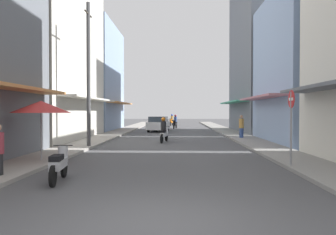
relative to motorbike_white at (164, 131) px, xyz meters
name	(u,v)px	position (x,y,z in m)	size (l,w,h in m)	color
ground_plane	(173,134)	(0.48, 6.87, -0.70)	(112.31, 112.31, 0.00)	#4C4C4F
sidewalk_left	(114,134)	(-4.54, 6.87, -0.64)	(1.95, 59.05, 0.12)	#9E9991
sidewalk_right	(234,134)	(5.50, 6.87, -0.64)	(1.95, 59.05, 0.12)	gray
building_left_mid	(41,50)	(-8.51, 1.66, 5.43)	(7.05, 11.29, 12.28)	silver
building_left_far	(87,79)	(-8.51, 12.64, 4.61)	(7.05, 9.84, 10.64)	#8CA5CC
building_right_mid	(318,69)	(9.47, -0.04, 3.86)	(7.05, 8.50, 9.14)	#8CA5CC
building_right_far	(271,54)	(9.47, 10.19, 6.62)	(7.05, 10.67, 14.65)	slate
motorbike_white	(164,131)	(0.00, 0.00, 0.00)	(0.61, 1.79, 1.58)	black
motorbike_orange	(172,120)	(-0.03, 23.65, 0.00)	(0.66, 1.78, 1.58)	black
motorbike_black	(175,122)	(0.52, 16.08, 0.00)	(0.61, 1.79, 1.58)	black
motorbike_silver	(59,163)	(-2.39, -11.38, -0.20)	(0.55, 1.81, 0.96)	black
parked_car	(159,124)	(-1.02, 10.79, 0.04)	(2.11, 4.24, 1.45)	silver
pedestrian_midway	(241,127)	(5.28, 2.38, 0.14)	(0.34, 0.34, 1.69)	#334C8C
vendor_umbrella	(41,107)	(-4.24, -8.26, 1.41)	(2.18, 2.18, 2.34)	#99999E
utility_pole	(88,74)	(-3.82, -3.38, 3.20)	(0.20, 1.20, 7.65)	#4C4C4F
street_sign_no_entry	(291,118)	(4.67, -9.28, 1.01)	(0.07, 0.60, 2.65)	gray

